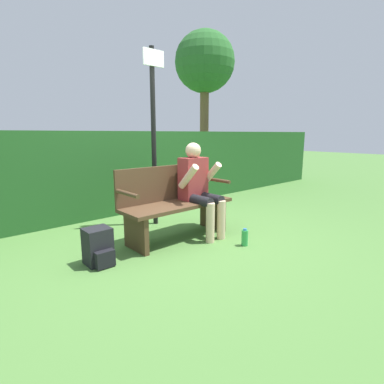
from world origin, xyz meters
TOP-DOWN VIEW (x-y plane):
  - ground_plane at (0.00, 0.00)m, footprint 40.00×40.00m
  - hedge_back at (0.00, 1.79)m, footprint 12.00×0.52m
  - park_bench at (0.00, 0.07)m, footprint 1.51×0.51m
  - person_seated at (0.31, -0.06)m, footprint 0.50×0.60m
  - backpack at (-1.12, -0.06)m, footprint 0.26×0.31m
  - water_bottle at (0.44, -0.75)m, footprint 0.08×0.08m
  - signpost at (0.15, 0.73)m, footprint 0.33×0.09m
  - tree at (4.36, 4.05)m, footprint 1.82×1.82m

SIDE VIEW (x-z plane):
  - ground_plane at x=0.00m, z-range 0.00..0.00m
  - water_bottle at x=0.44m, z-range -0.01..0.21m
  - backpack at x=-1.12m, z-range -0.01..0.38m
  - park_bench at x=0.00m, z-range 0.00..0.93m
  - person_seated at x=0.31m, z-range 0.07..1.30m
  - hedge_back at x=0.00m, z-range 0.00..1.39m
  - signpost at x=0.15m, z-range 0.14..2.67m
  - tree at x=4.36m, z-range 1.22..5.62m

